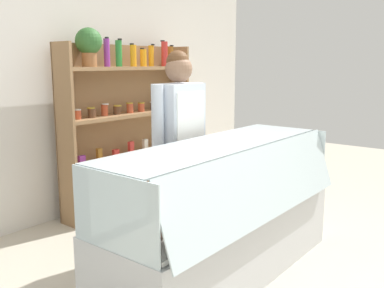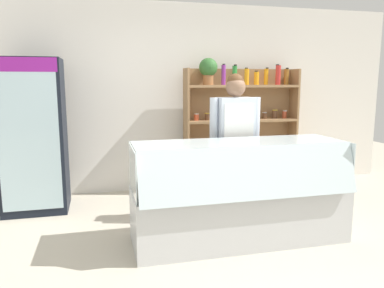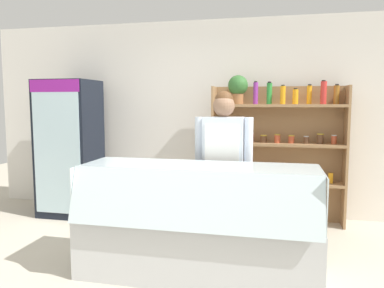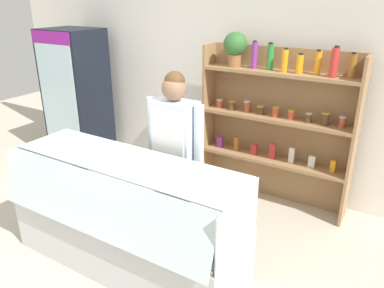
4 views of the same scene
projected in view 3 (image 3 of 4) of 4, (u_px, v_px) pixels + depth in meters
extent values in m
plane|color=beige|center=(175.00, 279.00, 3.32)|extent=(12.00, 12.00, 0.00)
cube|color=white|center=(215.00, 118.00, 5.30)|extent=(6.80, 0.10, 2.70)
cube|color=black|center=(70.00, 148.00, 5.20)|extent=(0.75, 0.64, 1.87)
cube|color=silver|center=(57.00, 151.00, 4.89)|extent=(0.67, 0.01, 1.67)
cube|color=#8C1E8C|center=(54.00, 86.00, 4.79)|extent=(0.71, 0.01, 0.16)
cylinder|color=purple|center=(46.00, 194.00, 5.07)|extent=(0.06, 0.06, 0.16)
cylinder|color=red|center=(56.00, 195.00, 5.03)|extent=(0.06, 0.06, 0.14)
cylinder|color=red|center=(67.00, 196.00, 5.00)|extent=(0.05, 0.05, 0.14)
cylinder|color=#9E6623|center=(77.00, 194.00, 4.96)|extent=(0.07, 0.07, 0.21)
cylinder|color=#9E6623|center=(46.00, 156.00, 5.00)|extent=(0.05, 0.05, 0.21)
cylinder|color=#9E6623|center=(60.00, 157.00, 4.96)|extent=(0.07, 0.07, 0.20)
cylinder|color=silver|center=(74.00, 159.00, 4.91)|extent=(0.07, 0.07, 0.18)
cylinder|color=#2D8C38|center=(44.00, 120.00, 4.95)|extent=(0.06, 0.06, 0.21)
cylinder|color=#9E6623|center=(58.00, 120.00, 4.90)|extent=(0.06, 0.06, 0.22)
cylinder|color=purple|center=(73.00, 122.00, 4.86)|extent=(0.06, 0.06, 0.16)
cube|color=#9E754C|center=(277.00, 154.00, 4.97)|extent=(1.69, 0.02, 1.77)
cube|color=#9E754C|center=(214.00, 153.00, 5.01)|extent=(0.03, 0.28, 1.77)
cube|color=#9E754C|center=(346.00, 157.00, 4.65)|extent=(0.03, 0.28, 1.77)
cube|color=#9E754C|center=(276.00, 182.00, 4.87)|extent=(1.63, 0.28, 0.04)
cube|color=#9E754C|center=(277.00, 144.00, 4.82)|extent=(1.63, 0.28, 0.04)
cube|color=#9E754C|center=(278.00, 106.00, 4.76)|extent=(1.63, 0.28, 0.04)
cylinder|color=#996038|center=(238.00, 99.00, 4.87)|extent=(0.14, 0.14, 0.13)
sphere|color=#31672D|center=(238.00, 85.00, 4.85)|extent=(0.26, 0.26, 0.26)
cylinder|color=purple|center=(256.00, 93.00, 4.82)|extent=(0.06, 0.06, 0.28)
cylinder|color=black|center=(256.00, 82.00, 4.79)|extent=(0.04, 0.04, 0.02)
cylinder|color=#2D8C38|center=(269.00, 94.00, 4.79)|extent=(0.07, 0.07, 0.27)
cylinder|color=black|center=(270.00, 82.00, 4.76)|extent=(0.04, 0.04, 0.02)
cylinder|color=orange|center=(283.00, 95.00, 4.72)|extent=(0.07, 0.07, 0.23)
cylinder|color=black|center=(283.00, 85.00, 4.72)|extent=(0.04, 0.04, 0.02)
cylinder|color=orange|center=(295.00, 97.00, 4.69)|extent=(0.07, 0.07, 0.19)
cylinder|color=black|center=(296.00, 89.00, 4.70)|extent=(0.05, 0.05, 0.02)
cylinder|color=orange|center=(309.00, 95.00, 4.69)|extent=(0.06, 0.06, 0.23)
cylinder|color=black|center=(310.00, 85.00, 4.65)|extent=(0.04, 0.04, 0.02)
cylinder|color=red|center=(324.00, 93.00, 4.60)|extent=(0.07, 0.07, 0.28)
cylinder|color=black|center=(324.00, 81.00, 4.61)|extent=(0.05, 0.05, 0.02)
cylinder|color=#9E6623|center=(336.00, 95.00, 4.62)|extent=(0.07, 0.07, 0.23)
cylinder|color=black|center=(337.00, 85.00, 4.58)|extent=(0.04, 0.04, 0.02)
cylinder|color=#BF4C2D|center=(224.00, 138.00, 4.96)|extent=(0.07, 0.07, 0.09)
cylinder|color=silver|center=(224.00, 135.00, 4.95)|extent=(0.07, 0.07, 0.01)
cylinder|color=brown|center=(236.00, 139.00, 4.91)|extent=(0.08, 0.08, 0.09)
cylinder|color=gold|center=(237.00, 135.00, 4.92)|extent=(0.08, 0.08, 0.01)
cylinder|color=#BF4C2D|center=(251.00, 138.00, 4.90)|extent=(0.07, 0.07, 0.12)
cylinder|color=silver|center=(251.00, 133.00, 4.88)|extent=(0.07, 0.07, 0.01)
cylinder|color=brown|center=(264.00, 139.00, 4.86)|extent=(0.08, 0.08, 0.09)
cylinder|color=gold|center=(264.00, 135.00, 4.84)|extent=(0.08, 0.08, 0.01)
cylinder|color=#BF4C2D|center=(277.00, 139.00, 4.81)|extent=(0.07, 0.07, 0.10)
cylinder|color=gold|center=(277.00, 135.00, 4.80)|extent=(0.07, 0.07, 0.01)
cylinder|color=#BF4C2D|center=(291.00, 140.00, 4.77)|extent=(0.07, 0.07, 0.09)
cylinder|color=gold|center=(291.00, 136.00, 4.77)|extent=(0.08, 0.08, 0.01)
cylinder|color=brown|center=(306.00, 140.00, 4.72)|extent=(0.07, 0.07, 0.09)
cylinder|color=silver|center=(306.00, 136.00, 4.73)|extent=(0.07, 0.07, 0.01)
cylinder|color=brown|center=(320.00, 139.00, 4.71)|extent=(0.08, 0.08, 0.12)
cylinder|color=gold|center=(320.00, 134.00, 4.69)|extent=(0.08, 0.08, 0.01)
cylinder|color=#BF4C2D|center=(334.00, 140.00, 4.67)|extent=(0.06, 0.06, 0.10)
cylinder|color=silver|center=(334.00, 135.00, 4.65)|extent=(0.07, 0.07, 0.01)
cube|color=purple|center=(226.00, 174.00, 5.01)|extent=(0.07, 0.04, 0.13)
cube|color=#9E6623|center=(242.00, 173.00, 4.96)|extent=(0.05, 0.04, 0.17)
cube|color=red|center=(259.00, 175.00, 4.91)|extent=(0.07, 0.05, 0.13)
cube|color=red|center=(277.00, 174.00, 4.86)|extent=(0.07, 0.05, 0.18)
cube|color=silver|center=(294.00, 175.00, 4.81)|extent=(0.06, 0.04, 0.18)
cube|color=silver|center=(312.00, 177.00, 4.77)|extent=(0.07, 0.04, 0.13)
cube|color=orange|center=(331.00, 178.00, 4.72)|extent=(0.06, 0.04, 0.13)
cube|color=silver|center=(198.00, 245.00, 3.39)|extent=(2.13, 0.72, 0.55)
cube|color=white|center=(198.00, 213.00, 3.36)|extent=(2.07, 0.66, 0.03)
cube|color=silver|center=(189.00, 201.00, 3.00)|extent=(2.09, 0.16, 0.47)
cube|color=silver|center=(199.00, 165.00, 3.36)|extent=(2.09, 0.56, 0.01)
cube|color=silver|center=(90.00, 185.00, 3.56)|extent=(0.01, 0.68, 0.45)
cube|color=silver|center=(322.00, 198.00, 3.11)|extent=(0.01, 0.68, 0.45)
cube|color=tan|center=(111.00, 201.00, 3.63)|extent=(0.17, 0.13, 0.05)
cube|color=white|center=(101.00, 207.00, 3.42)|extent=(0.05, 0.03, 0.02)
cube|color=tan|center=(136.00, 203.00, 3.57)|extent=(0.16, 0.14, 0.05)
cube|color=white|center=(127.00, 209.00, 3.36)|extent=(0.05, 0.03, 0.02)
cube|color=beige|center=(161.00, 204.00, 3.52)|extent=(0.17, 0.13, 0.05)
cube|color=white|center=(153.00, 211.00, 3.31)|extent=(0.05, 0.03, 0.02)
cube|color=beige|center=(187.00, 206.00, 3.47)|extent=(0.16, 0.13, 0.05)
cube|color=white|center=(181.00, 212.00, 3.26)|extent=(0.05, 0.03, 0.02)
cube|color=beige|center=(213.00, 208.00, 3.41)|extent=(0.16, 0.11, 0.04)
cube|color=white|center=(209.00, 214.00, 3.20)|extent=(0.05, 0.03, 0.02)
cube|color=beige|center=(241.00, 209.00, 3.36)|extent=(0.16, 0.13, 0.05)
cube|color=white|center=(238.00, 216.00, 3.15)|extent=(0.05, 0.03, 0.02)
cube|color=tan|center=(269.00, 211.00, 3.30)|extent=(0.16, 0.12, 0.05)
cube|color=white|center=(269.00, 218.00, 3.09)|extent=(0.05, 0.03, 0.02)
cube|color=tan|center=(299.00, 213.00, 3.25)|extent=(0.16, 0.11, 0.05)
cube|color=white|center=(300.00, 220.00, 3.04)|extent=(0.05, 0.03, 0.02)
cylinder|color=tan|center=(101.00, 201.00, 3.44)|extent=(0.18, 0.18, 0.15)
cylinder|color=#A35B4C|center=(124.00, 205.00, 3.39)|extent=(0.18, 0.13, 0.11)
cylinder|color=tan|center=(147.00, 204.00, 3.34)|extent=(0.17, 0.15, 0.15)
cylinder|color=white|center=(258.00, 207.00, 3.15)|extent=(0.07, 0.07, 0.21)
cylinder|color=white|center=(270.00, 206.00, 3.12)|extent=(0.07, 0.07, 0.23)
cylinder|color=#4C4233|center=(214.00, 216.00, 3.90)|extent=(0.13, 0.13, 0.78)
cylinder|color=#4C4233|center=(231.00, 217.00, 3.86)|extent=(0.13, 0.13, 0.78)
cube|color=silver|center=(223.00, 149.00, 3.80)|extent=(0.40, 0.24, 0.64)
cube|color=white|center=(221.00, 184.00, 3.72)|extent=(0.34, 0.01, 1.20)
cylinder|color=silver|center=(199.00, 145.00, 3.85)|extent=(0.09, 0.09, 0.58)
cylinder|color=silver|center=(248.00, 146.00, 3.75)|extent=(0.09, 0.09, 0.58)
sphere|color=#8C664C|center=(224.00, 106.00, 3.76)|extent=(0.22, 0.22, 0.22)
sphere|color=brown|center=(224.00, 100.00, 3.76)|extent=(0.19, 0.19, 0.19)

